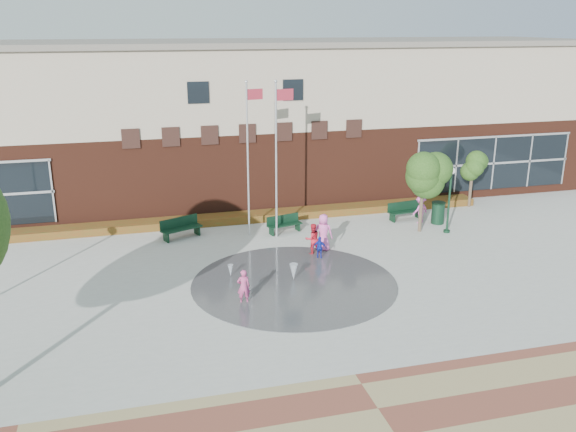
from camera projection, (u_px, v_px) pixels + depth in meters
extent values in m
plane|color=#666056|center=(316.00, 316.00, 22.13)|extent=(120.00, 120.00, 0.00)
cube|color=#A8A8A0|center=(288.00, 274.00, 25.81)|extent=(46.00, 18.00, 0.01)
cylinder|color=#383A3D|center=(294.00, 284.00, 24.89)|extent=(8.40, 8.40, 0.01)
cube|color=#4E2316|center=(232.00, 157.00, 37.57)|extent=(44.00, 10.00, 4.50)
cube|color=tan|center=(230.00, 83.00, 36.21)|extent=(44.00, 10.00, 4.50)
cube|color=slate|center=(229.00, 43.00, 35.51)|extent=(44.40, 10.40, 0.30)
cube|color=black|center=(493.00, 163.00, 36.63)|extent=(10.00, 0.12, 3.19)
cube|color=black|center=(198.00, 92.00, 30.96)|extent=(1.10, 0.10, 1.10)
cube|color=black|center=(293.00, 90.00, 32.18)|extent=(1.10, 0.10, 1.10)
cube|color=#9D2210|center=(252.00, 221.00, 32.82)|extent=(26.00, 1.20, 0.40)
cylinder|color=silver|center=(248.00, 162.00, 29.49)|extent=(0.09, 0.09, 7.51)
sphere|color=silver|center=(246.00, 82.00, 28.34)|extent=(0.15, 0.15, 0.15)
cube|color=maroon|center=(255.00, 94.00, 28.69)|extent=(0.81, 0.17, 0.50)
cylinder|color=silver|center=(276.00, 163.00, 29.16)|extent=(0.10, 0.10, 7.56)
sphere|color=silver|center=(276.00, 81.00, 28.00)|extent=(0.16, 0.16, 0.16)
cube|color=maroon|center=(285.00, 95.00, 28.34)|extent=(0.87, 0.12, 0.53)
cylinder|color=#11321F|center=(449.00, 204.00, 30.48)|extent=(0.11, 0.11, 3.07)
cylinder|color=#11321F|center=(447.00, 231.00, 30.92)|extent=(0.32, 0.32, 0.14)
sphere|color=silver|center=(452.00, 171.00, 29.96)|extent=(0.36, 0.36, 0.36)
cube|color=#11321F|center=(182.00, 229.00, 29.95)|extent=(2.12, 1.36, 0.07)
cube|color=#11321F|center=(179.00, 222.00, 30.06)|extent=(1.91, 0.89, 0.52)
cube|color=#11321F|center=(285.00, 225.00, 30.74)|extent=(1.88, 0.93, 0.06)
cube|color=#11321F|center=(283.00, 219.00, 30.85)|extent=(1.77, 0.49, 0.45)
cube|color=#11321F|center=(406.00, 211.00, 32.77)|extent=(2.02, 0.81, 0.07)
cube|color=#11321F|center=(403.00, 206.00, 32.90)|extent=(1.95, 0.32, 0.49)
cylinder|color=#11321F|center=(438.00, 213.00, 32.16)|extent=(0.68, 0.68, 1.13)
cylinder|color=black|center=(439.00, 203.00, 31.99)|extent=(0.72, 0.72, 0.07)
cylinder|color=#49382A|center=(421.00, 207.00, 30.70)|extent=(0.18, 0.18, 2.65)
cylinder|color=#49382A|center=(470.00, 190.00, 34.99)|extent=(0.17, 0.17, 1.97)
cone|color=white|center=(294.00, 281.00, 25.20)|extent=(0.36, 0.36, 0.69)
cone|color=white|center=(231.00, 277.00, 25.55)|extent=(0.23, 0.23, 0.51)
imported|color=#BF417B|center=(244.00, 286.00, 23.00)|extent=(0.50, 0.33, 1.35)
imported|color=red|center=(312.00, 239.00, 27.89)|extent=(0.76, 0.62, 1.47)
imported|color=#E65EB6|center=(323.00, 233.00, 28.27)|extent=(1.03, 0.90, 1.77)
imported|color=#1529A9|center=(320.00, 248.00, 27.38)|extent=(0.66, 0.52, 1.05)
imported|color=#F25DC9|center=(420.00, 210.00, 32.23)|extent=(1.08, 0.80, 1.48)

